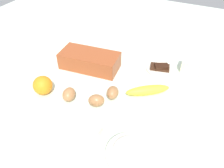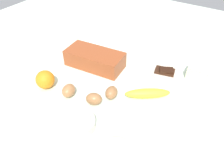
% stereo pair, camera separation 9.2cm
% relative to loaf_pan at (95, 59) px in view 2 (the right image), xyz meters
% --- Properties ---
extents(ground_plane, '(2.40, 2.40, 0.02)m').
position_rel_loaf_pan_xyz_m(ground_plane, '(0.17, -0.11, -0.05)').
color(ground_plane, silver).
extents(loaf_pan, '(0.29, 0.16, 0.08)m').
position_rel_loaf_pan_xyz_m(loaf_pan, '(0.00, 0.00, 0.00)').
color(loaf_pan, '#9E4723').
rests_on(loaf_pan, ground_plane).
extents(flour_bowl, '(0.15, 0.15, 0.07)m').
position_rel_loaf_pan_xyz_m(flour_bowl, '(0.37, -0.38, -0.01)').
color(flour_bowl, silver).
rests_on(flour_bowl, ground_plane).
extents(sugar_bowl, '(0.12, 0.12, 0.06)m').
position_rel_loaf_pan_xyz_m(sugar_bowl, '(0.18, -0.34, -0.01)').
color(sugar_bowl, silver).
rests_on(sugar_bowl, ground_plane).
extents(banana, '(0.18, 0.15, 0.04)m').
position_rel_loaf_pan_xyz_m(banana, '(0.32, -0.06, -0.02)').
color(banana, yellow).
rests_on(banana, ground_plane).
extents(orange_fruit, '(0.08, 0.08, 0.08)m').
position_rel_loaf_pan_xyz_m(orange_fruit, '(-0.09, -0.25, -0.00)').
color(orange_fruit, orange).
rests_on(orange_fruit, ground_plane).
extents(butter_block, '(0.09, 0.06, 0.06)m').
position_rel_loaf_pan_xyz_m(butter_block, '(0.45, 0.18, -0.01)').
color(butter_block, '#F4EDB2').
rests_on(butter_block, ground_plane).
extents(egg_near_butter, '(0.07, 0.08, 0.05)m').
position_rel_loaf_pan_xyz_m(egg_near_butter, '(0.04, -0.23, -0.02)').
color(egg_near_butter, '#AA7245').
rests_on(egg_near_butter, ground_plane).
extents(egg_beside_bowl, '(0.08, 0.07, 0.05)m').
position_rel_loaf_pan_xyz_m(egg_beside_bowl, '(0.15, -0.21, -0.02)').
color(egg_beside_bowl, '#A16C41').
rests_on(egg_beside_bowl, ground_plane).
extents(egg_loose, '(0.06, 0.07, 0.05)m').
position_rel_loaf_pan_xyz_m(egg_loose, '(0.19, -0.14, -0.02)').
color(egg_loose, '#9D6940').
rests_on(egg_loose, ground_plane).
extents(chocolate_plate, '(0.13, 0.13, 0.03)m').
position_rel_loaf_pan_xyz_m(chocolate_plate, '(0.32, 0.13, -0.03)').
color(chocolate_plate, silver).
rests_on(chocolate_plate, ground_plane).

